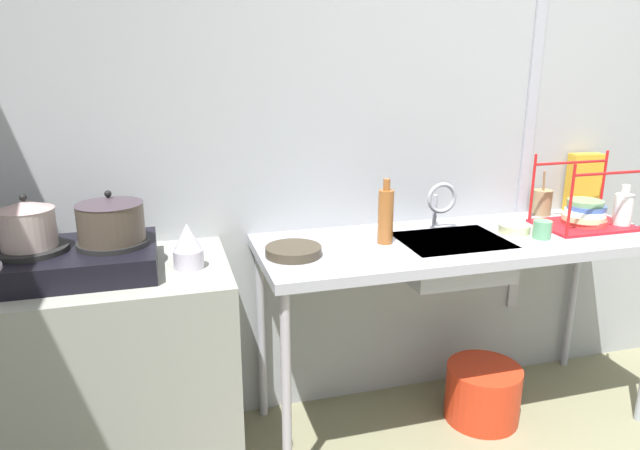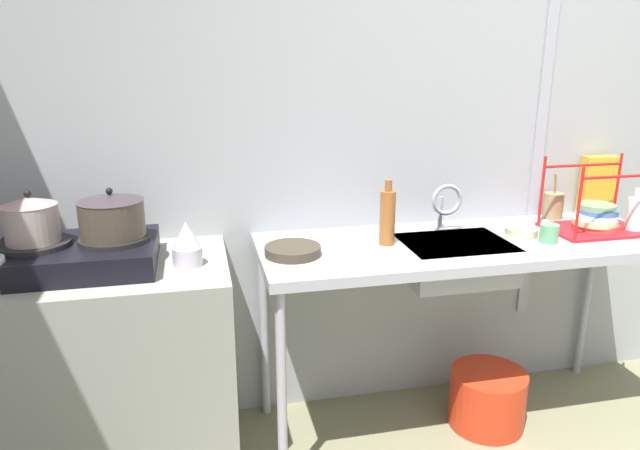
{
  "view_description": "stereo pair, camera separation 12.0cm",
  "coord_description": "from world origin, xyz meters",
  "px_view_note": "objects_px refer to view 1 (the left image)",
  "views": [
    {
      "loc": [
        -1.44,
        -0.63,
        1.56
      ],
      "look_at": [
        -0.88,
        1.37,
        0.95
      ],
      "focal_mm": 32.15,
      "sensor_mm": 36.0,
      "label": 1
    },
    {
      "loc": [
        -1.33,
        -0.66,
        1.56
      ],
      "look_at": [
        -0.88,
        1.37,
        0.95
      ],
      "focal_mm": 32.15,
      "sensor_mm": 36.0,
      "label": 2
    }
  ],
  "objects_px": {
    "small_bowl_on_drainboard": "(514,229)",
    "bucket_on_floor": "(483,393)",
    "pot_on_left_burner": "(27,224)",
    "frying_pan": "(293,251)",
    "cereal_box": "(583,182)",
    "cup_by_rack": "(542,230)",
    "pot_on_right_burner": "(111,219)",
    "percolator": "(188,246)",
    "faucet": "(441,200)",
    "bottle_by_sink": "(386,216)",
    "utensil_jar": "(542,202)",
    "stove": "(74,259)",
    "sink_basin": "(451,257)",
    "bottle_by_rack": "(623,210)",
    "dish_rack": "(585,215)"
  },
  "relations": [
    {
      "from": "pot_on_right_burner",
      "to": "cup_by_rack",
      "type": "bearing_deg",
      "value": -3.2
    },
    {
      "from": "pot_on_right_burner",
      "to": "percolator",
      "type": "bearing_deg",
      "value": -11.35
    },
    {
      "from": "pot_on_left_burner",
      "to": "cereal_box",
      "type": "distance_m",
      "value": 2.39
    },
    {
      "from": "cereal_box",
      "to": "utensil_jar",
      "type": "xyz_separation_m",
      "value": [
        -0.23,
        -0.01,
        -0.08
      ]
    },
    {
      "from": "bottle_by_rack",
      "to": "utensil_jar",
      "type": "bearing_deg",
      "value": 127.0
    },
    {
      "from": "percolator",
      "to": "bottle_by_sink",
      "type": "distance_m",
      "value": 0.77
    },
    {
      "from": "pot_on_right_burner",
      "to": "percolator",
      "type": "xyz_separation_m",
      "value": [
        0.25,
        -0.05,
        -0.11
      ]
    },
    {
      "from": "pot_on_left_burner",
      "to": "bottle_by_rack",
      "type": "bearing_deg",
      "value": -1.14
    },
    {
      "from": "stove",
      "to": "utensil_jar",
      "type": "bearing_deg",
      "value": 6.39
    },
    {
      "from": "percolator",
      "to": "utensil_jar",
      "type": "distance_m",
      "value": 1.67
    },
    {
      "from": "stove",
      "to": "sink_basin",
      "type": "xyz_separation_m",
      "value": [
        1.43,
        -0.01,
        -0.12
      ]
    },
    {
      "from": "frying_pan",
      "to": "cup_by_rack",
      "type": "xyz_separation_m",
      "value": [
        1.03,
        -0.07,
        0.02
      ]
    },
    {
      "from": "frying_pan",
      "to": "cereal_box",
      "type": "relative_size",
      "value": 0.76
    },
    {
      "from": "faucet",
      "to": "bottle_by_sink",
      "type": "bearing_deg",
      "value": -159.13
    },
    {
      "from": "percolator",
      "to": "cup_by_rack",
      "type": "height_order",
      "value": "percolator"
    },
    {
      "from": "pot_on_left_burner",
      "to": "frying_pan",
      "type": "height_order",
      "value": "pot_on_left_burner"
    },
    {
      "from": "utensil_jar",
      "to": "bucket_on_floor",
      "type": "height_order",
      "value": "utensil_jar"
    },
    {
      "from": "cereal_box",
      "to": "cup_by_rack",
      "type": "bearing_deg",
      "value": -138.02
    },
    {
      "from": "pot_on_left_burner",
      "to": "dish_rack",
      "type": "height_order",
      "value": "dish_rack"
    },
    {
      "from": "sink_basin",
      "to": "utensil_jar",
      "type": "xyz_separation_m",
      "value": [
        0.59,
        0.24,
        0.13
      ]
    },
    {
      "from": "percolator",
      "to": "small_bowl_on_drainboard",
      "type": "height_order",
      "value": "percolator"
    },
    {
      "from": "cup_by_rack",
      "to": "cereal_box",
      "type": "relative_size",
      "value": 0.27
    },
    {
      "from": "sink_basin",
      "to": "bucket_on_floor",
      "type": "bearing_deg",
      "value": -9.77
    },
    {
      "from": "cereal_box",
      "to": "sink_basin",
      "type": "bearing_deg",
      "value": -156.93
    },
    {
      "from": "small_bowl_on_drainboard",
      "to": "bucket_on_floor",
      "type": "relative_size",
      "value": 0.4
    },
    {
      "from": "pot_on_right_burner",
      "to": "dish_rack",
      "type": "relative_size",
      "value": 0.57
    },
    {
      "from": "stove",
      "to": "frying_pan",
      "type": "bearing_deg",
      "value": -1.9
    },
    {
      "from": "bottle_by_sink",
      "to": "cereal_box",
      "type": "distance_m",
      "value": 1.12
    },
    {
      "from": "stove",
      "to": "cereal_box",
      "type": "xyz_separation_m",
      "value": [
        2.25,
        0.24,
        0.09
      ]
    },
    {
      "from": "bottle_by_rack",
      "to": "cereal_box",
      "type": "distance_m",
      "value": 0.29
    },
    {
      "from": "pot_on_right_burner",
      "to": "bucket_on_floor",
      "type": "relative_size",
      "value": 0.69
    },
    {
      "from": "cup_by_rack",
      "to": "pot_on_right_burner",
      "type": "bearing_deg",
      "value": 176.8
    },
    {
      "from": "pot_on_left_burner",
      "to": "bottle_by_sink",
      "type": "distance_m",
      "value": 1.28
    },
    {
      "from": "stove",
      "to": "dish_rack",
      "type": "distance_m",
      "value": 2.08
    },
    {
      "from": "utensil_jar",
      "to": "faucet",
      "type": "bearing_deg",
      "value": -171.15
    },
    {
      "from": "frying_pan",
      "to": "cereal_box",
      "type": "xyz_separation_m",
      "value": [
        1.49,
        0.26,
        0.12
      ]
    },
    {
      "from": "dish_rack",
      "to": "bottle_by_rack",
      "type": "height_order",
      "value": "dish_rack"
    },
    {
      "from": "cup_by_rack",
      "to": "dish_rack",
      "type": "bearing_deg",
      "value": 19.01
    },
    {
      "from": "cup_by_rack",
      "to": "pot_on_left_burner",
      "type": "bearing_deg",
      "value": 177.23
    },
    {
      "from": "percolator",
      "to": "sink_basin",
      "type": "relative_size",
      "value": 0.38
    },
    {
      "from": "pot_on_right_burner",
      "to": "faucet",
      "type": "height_order",
      "value": "pot_on_right_burner"
    },
    {
      "from": "bottle_by_rack",
      "to": "stove",
      "type": "bearing_deg",
      "value": 178.79
    },
    {
      "from": "cereal_box",
      "to": "bucket_on_floor",
      "type": "relative_size",
      "value": 0.85
    },
    {
      "from": "utensil_jar",
      "to": "percolator",
      "type": "bearing_deg",
      "value": -170.45
    },
    {
      "from": "faucet",
      "to": "frying_pan",
      "type": "bearing_deg",
      "value": -166.67
    },
    {
      "from": "pot_on_right_burner",
      "to": "cereal_box",
      "type": "height_order",
      "value": "pot_on_right_burner"
    },
    {
      "from": "pot_on_right_burner",
      "to": "bottle_by_sink",
      "type": "relative_size",
      "value": 0.86
    },
    {
      "from": "small_bowl_on_drainboard",
      "to": "cereal_box",
      "type": "height_order",
      "value": "cereal_box"
    },
    {
      "from": "cereal_box",
      "to": "bottle_by_sink",
      "type": "bearing_deg",
      "value": -162.86
    },
    {
      "from": "small_bowl_on_drainboard",
      "to": "pot_on_left_burner",
      "type": "bearing_deg",
      "value": -179.81
    }
  ]
}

